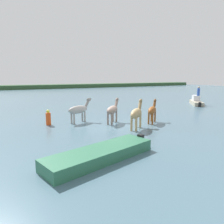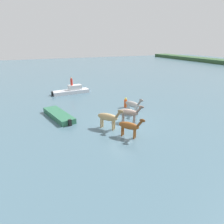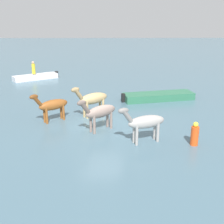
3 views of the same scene
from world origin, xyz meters
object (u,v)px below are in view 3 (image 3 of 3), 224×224
horse_pinto_flank (52,105)px  boat_launch_far (158,97)px  boat_skiff_near (36,78)px  horse_dark_mare (145,122)px  horse_mid_herd (100,112)px  horse_rear_stallion (92,99)px  buoy_channel_marker (195,135)px  person_helmsman_aft (33,68)px

horse_pinto_flank → boat_launch_far: bearing=175.4°
boat_skiff_near → horse_dark_mare: bearing=87.1°
horse_mid_herd → boat_launch_far: horse_mid_herd is taller
horse_mid_herd → horse_dark_mare: bearing=104.5°
horse_rear_stallion → horse_pinto_flank: bearing=-16.3°
buoy_channel_marker → boat_skiff_near: bearing=-54.1°
horse_rear_stallion → horse_pinto_flank: (2.21, 0.91, -0.11)m
horse_rear_stallion → boat_skiff_near: 12.56m
boat_launch_far → boat_skiff_near: bearing=132.8°
boat_skiff_near → buoy_channel_marker: size_ratio=3.65×
horse_mid_herd → boat_skiff_near: (6.55, -13.32, -0.86)m
horse_mid_herd → horse_pinto_flank: horse_mid_herd is taller
person_helmsman_aft → boat_skiff_near: bearing=-143.8°
horse_dark_mare → person_helmsman_aft: size_ratio=1.97×
boat_launch_far → person_helmsman_aft: (10.75, -7.31, 0.95)m
horse_rear_stallion → boat_launch_far: 5.86m
horse_rear_stallion → buoy_channel_marker: size_ratio=1.93×
horse_rear_stallion → boat_launch_far: horse_rear_stallion is taller
horse_rear_stallion → buoy_channel_marker: 6.50m
boat_launch_far → person_helmsman_aft: person_helmsman_aft is taller
horse_dark_mare → horse_pinto_flank: size_ratio=1.17×
horse_mid_herd → person_helmsman_aft: size_ratio=1.74×
horse_pinto_flank → boat_launch_far: size_ratio=0.37×
person_helmsman_aft → boat_launch_far: bearing=145.8°
boat_skiff_near → horse_pinto_flank: bearing=74.7°
horse_pinto_flank → person_helmsman_aft: person_helmsman_aft is taller
horse_mid_herd → boat_skiff_near: 14.87m
person_helmsman_aft → buoy_channel_marker: bearing=126.4°
horse_pinto_flank → boat_skiff_near: (3.85, -11.87, -0.81)m
boat_launch_far → person_helmsman_aft: bearing=133.5°
horse_mid_herd → buoy_channel_marker: bearing=117.2°
horse_pinto_flank → boat_launch_far: horse_pinto_flank is taller
horse_rear_stallion → boat_launch_far: bearing=179.3°
horse_rear_stallion → horse_mid_herd: horse_rear_stallion is taller
horse_dark_mare → horse_mid_herd: size_ratio=1.13×
boat_skiff_near → person_helmsman_aft: (0.13, 0.09, 0.96)m
horse_dark_mare → horse_pinto_flank: horse_dark_mare is taller
boat_skiff_near → boat_launch_far: bearing=111.9°
horse_pinto_flank → person_helmsman_aft: bearing=-109.3°
horse_dark_mare → boat_launch_far: size_ratio=0.44×
boat_skiff_near → buoy_channel_marker: 18.73m
horse_mid_herd → buoy_channel_marker: horse_mid_herd is taller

